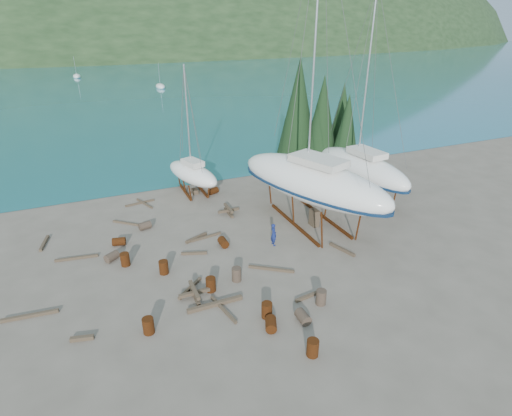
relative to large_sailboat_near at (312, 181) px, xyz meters
name	(u,v)px	position (x,y,z in m)	size (l,w,h in m)	color
ground	(251,262)	(-6.50, -3.51, -3.45)	(600.00, 600.00, 0.00)	#5C5449
bay_water	(82,45)	(-6.50, 311.49, -3.45)	(700.00, 700.00, 0.00)	#176376
far_hill	(81,45)	(-6.50, 316.49, -3.45)	(800.00, 360.00, 110.00)	black
far_house_center	(42,52)	(-26.50, 186.49, -0.53)	(6.60, 5.60, 5.60)	beige
far_house_right	(156,49)	(23.50, 186.49, -0.53)	(6.60, 5.60, 5.60)	beige
cypress_near_right	(322,120)	(6.00, 8.49, 2.34)	(3.60, 3.60, 10.00)	black
cypress_mid_right	(346,132)	(7.50, 6.49, 1.47)	(3.06, 3.06, 8.50)	black
cypress_back_left	(298,108)	(4.50, 10.49, 3.21)	(4.14, 4.14, 11.50)	black
cypress_far_right	(342,121)	(9.00, 9.49, 1.76)	(3.24, 3.24, 9.00)	black
moored_boat_mid	(160,86)	(3.50, 76.49, -3.07)	(2.00, 5.00, 6.05)	white
moored_boat_far	(77,76)	(-14.50, 106.49, -3.07)	(2.00, 5.00, 6.05)	white
large_sailboat_near	(312,181)	(0.00, 0.00, 0.00)	(8.44, 14.18, 21.48)	white
large_sailboat_far	(361,168)	(6.50, 2.52, -0.64)	(4.09, 11.12, 17.22)	white
small_sailboat_shore	(192,173)	(-6.73, 9.61, -1.60)	(4.27, 7.35, 11.22)	white
worker	(274,234)	(-4.18, -2.11, -2.63)	(0.60, 0.40, 1.66)	navy
drum_1	(303,317)	(-6.25, -9.93, -3.16)	(0.58, 0.58, 0.88)	#2D2823
drum_2	(119,242)	(-14.19, 2.19, -3.16)	(0.58, 0.58, 0.88)	#5D2F10
drum_3	(313,348)	(-7.01, -12.16, -3.01)	(0.58, 0.58, 0.88)	#5D2F10
drum_4	(213,191)	(-5.19, 8.47, -3.16)	(0.58, 0.58, 0.88)	#5D2F10
drum_5	(237,274)	(-8.11, -5.09, -3.01)	(0.58, 0.58, 0.88)	#2D2823
drum_6	(223,242)	(-7.48, -0.85, -3.16)	(0.58, 0.58, 0.88)	#5D2F10
drum_7	(267,310)	(-7.83, -8.84, -3.01)	(0.58, 0.58, 0.88)	#5D2F10
drum_8	(125,259)	(-14.10, -0.67, -3.01)	(0.58, 0.58, 0.88)	#5D2F10
drum_9	(145,226)	(-12.10, 3.95, -3.16)	(0.58, 0.58, 0.88)	#2D2823
drum_10	(211,284)	(-9.86, -5.46, -3.01)	(0.58, 0.58, 0.88)	#5D2F10
drum_12	(271,324)	(-8.02, -9.75, -3.16)	(0.58, 0.58, 0.88)	#5D2F10
drum_13	(148,326)	(-13.80, -7.55, -3.01)	(0.58, 0.58, 0.88)	#5D2F10
drum_14	(164,267)	(-12.00, -2.57, -3.01)	(0.58, 0.58, 0.88)	#5D2F10
drum_15	(112,257)	(-14.84, 0.30, -3.16)	(0.58, 0.58, 0.88)	#2D2823
drum_17	(321,297)	(-4.61, -9.05, -3.01)	(0.58, 0.58, 0.88)	#2D2823
timber_0	(144,203)	(-11.40, 8.65, -3.38)	(0.14, 2.55, 0.14)	brown
timber_1	(342,250)	(-0.19, -4.74, -3.36)	(0.19, 2.11, 0.19)	brown
timber_2	(44,243)	(-19.05, 4.45, -3.36)	(0.19, 2.13, 0.19)	brown
timber_3	(223,309)	(-9.79, -7.43, -3.38)	(0.15, 2.64, 0.15)	brown
timber_4	(194,253)	(-9.68, -1.12, -3.37)	(0.17, 1.73, 0.17)	brown
timber_5	(271,269)	(-5.70, -4.93, -3.37)	(0.16, 2.95, 0.16)	brown
timber_7	(308,296)	(-4.99, -8.30, -3.37)	(0.17, 1.69, 0.17)	brown
timber_8	(196,238)	(-8.96, 0.89, -3.36)	(0.19, 1.88, 0.19)	brown
timber_9	(140,203)	(-11.74, 8.90, -3.38)	(0.15, 2.56, 0.15)	brown
timber_11	(206,237)	(-8.28, 0.75, -3.38)	(0.15, 2.41, 0.15)	brown
timber_12	(190,288)	(-10.96, -4.85, -3.37)	(0.17, 2.24, 0.17)	brown
timber_13	(82,338)	(-16.94, -6.76, -3.35)	(0.22, 1.12, 0.22)	brown
timber_14	(30,316)	(-19.42, -3.83, -3.36)	(0.18, 2.80, 0.18)	brown
timber_15	(130,224)	(-13.09, 5.19, -3.38)	(0.15, 2.95, 0.15)	brown
timber_16	(215,304)	(-10.07, -6.88, -3.34)	(0.23, 3.18, 0.23)	brown
timber_17	(77,258)	(-16.99, 1.42, -3.37)	(0.16, 2.71, 0.16)	brown
timber_pile_fore	(194,293)	(-10.91, -5.68, -3.15)	(1.80, 1.80, 0.60)	brown
timber_pile_aft	(229,210)	(-5.35, 3.93, -3.15)	(1.80, 1.80, 0.60)	brown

